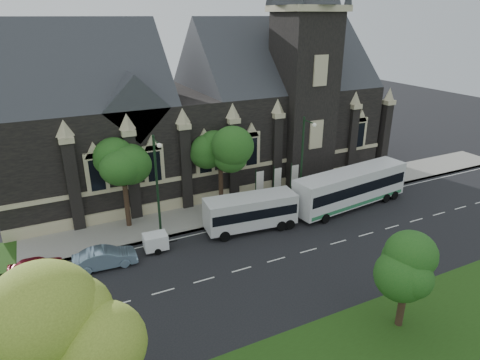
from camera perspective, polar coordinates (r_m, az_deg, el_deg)
ground at (r=31.60m, az=0.22°, el=-12.17°), size 160.00×160.00×0.00m
sidewalk at (r=39.14m, az=-6.02°, el=-5.04°), size 80.00×5.00×0.15m
museum at (r=46.46m, az=-4.52°, el=9.91°), size 40.00×17.70×29.90m
tree_park_near at (r=18.48m, az=-21.83°, el=-17.42°), size 4.42×4.42×8.56m
tree_park_east at (r=26.25m, az=22.21°, el=-9.76°), size 3.40×3.40×6.28m
tree_walk_right at (r=39.13m, az=-2.56°, el=4.14°), size 4.08×4.08×7.80m
tree_walk_left at (r=36.67m, az=-15.54°, el=1.98°), size 3.91×3.91×7.64m
street_lamp_near at (r=39.53m, az=8.66°, el=3.01°), size 0.36×1.88×9.00m
street_lamp_mid at (r=33.92m, az=-11.24°, el=-0.36°), size 0.36×1.88×9.00m
banner_flag_left at (r=40.13m, az=2.53°, el=-0.62°), size 0.90×0.10×4.00m
banner_flag_center at (r=41.07m, az=4.98°, el=-0.15°), size 0.90×0.10×4.00m
banner_flag_right at (r=42.08m, az=7.32°, el=0.30°), size 0.90×0.10×4.00m
tour_coach at (r=41.78m, az=14.96°, el=-0.98°), size 12.99×4.13×3.72m
shuttle_bus at (r=36.23m, az=1.49°, el=-4.21°), size 8.24×3.49×3.09m
box_trailer at (r=34.14m, az=-11.50°, el=-8.26°), size 2.73×1.61×1.44m
sedan at (r=33.10m, az=-18.02°, el=-10.09°), size 4.71×1.91×1.52m
car_far_red at (r=34.24m, az=-26.18°, el=-10.51°), size 3.82×1.73×1.27m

